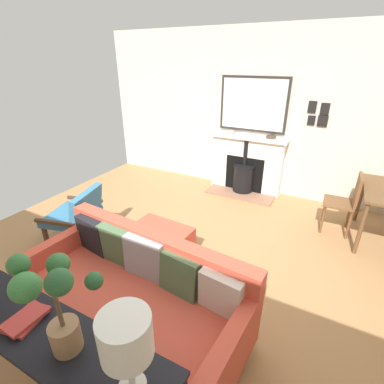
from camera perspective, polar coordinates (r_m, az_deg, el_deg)
ground_plane at (r=3.44m, az=-1.78°, el=-14.60°), size 5.16×5.86×0.01m
wall_left at (r=5.11m, az=12.92°, el=15.08°), size 0.12×5.86×2.70m
fireplace at (r=5.16m, az=10.81°, el=4.93°), size 0.61×1.34×1.01m
mirror_over_mantel at (r=5.01m, az=12.28°, el=16.90°), size 0.04×1.14×0.89m
mantel_bowl_near at (r=5.11m, az=7.92°, el=11.95°), size 0.12×0.12×0.05m
mantel_bowl_far at (r=4.93m, az=15.67°, el=10.65°), size 0.16×0.16×0.04m
sofa at (r=2.65m, az=-11.64°, el=-19.63°), size 1.05×2.08×0.81m
ottoman at (r=3.42m, az=-6.83°, el=-9.92°), size 0.60×0.74×0.39m
armchair_accent at (r=3.93m, az=-22.24°, el=-3.85°), size 0.79×0.73×0.73m
console_table at (r=2.12m, az=-26.80°, el=-25.51°), size 0.40×1.71×0.72m
table_lamp_far_end at (r=1.44m, az=-13.23°, el=-26.86°), size 0.25×0.25×0.48m
potted_plant at (r=1.68m, az=-26.09°, el=-19.04°), size 0.40×0.39×0.65m
book_stack at (r=2.17m, az=-30.54°, el=-21.22°), size 0.27×0.21×0.04m
dining_chair_near_fireplace at (r=4.30m, az=28.93°, el=-1.31°), size 0.41×0.41×0.86m
photo_gallery_row at (r=4.86m, az=24.20°, el=14.16°), size 0.02×0.31×0.37m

